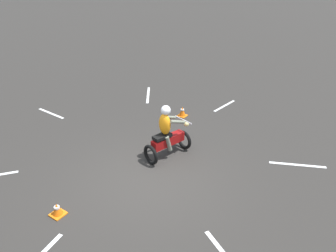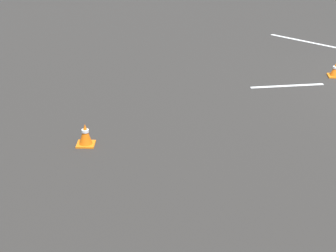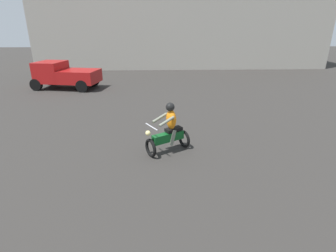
% 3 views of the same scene
% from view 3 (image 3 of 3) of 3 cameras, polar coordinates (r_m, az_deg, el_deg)
% --- Properties ---
extents(motorcycle_rider_background, '(1.51, 1.23, 1.66)m').
position_cam_3_polar(motorcycle_rider_background, '(8.40, 0.20, -1.06)').
color(motorcycle_rider_background, black).
rests_on(motorcycle_rider_background, ground).
extents(pickup_truck, '(4.41, 2.66, 1.73)m').
position_cam_3_polar(pickup_truck, '(18.66, -21.64, 10.40)').
color(pickup_truck, black).
rests_on(pickup_truck, ground).
extents(utility_pole_far, '(0.24, 0.24, 8.34)m').
position_cam_3_polar(utility_pole_far, '(26.95, 5.96, 21.46)').
color(utility_pole_far, brown).
rests_on(utility_pole_far, ground).
extents(building_backdrop, '(27.52, 8.87, 9.60)m').
position_cam_3_polar(building_backdrop, '(29.44, 2.66, 22.71)').
color(building_backdrop, gray).
rests_on(building_backdrop, ground).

